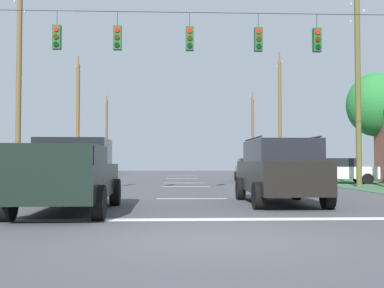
{
  "coord_description": "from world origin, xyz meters",
  "views": [
    {
      "loc": [
        -0.68,
        -8.07,
        1.32
      ],
      "look_at": [
        0.2,
        13.5,
        2.13
      ],
      "focal_mm": 43.78,
      "sensor_mm": 36.0,
      "label": 1
    }
  ],
  "objects_px": {
    "pickup_truck": "(70,175)",
    "tree_roadside_far_right": "(376,105)",
    "distant_car_crossing_white": "(338,170)",
    "utility_pole_mid_right": "(358,84)",
    "utility_pole_near_left": "(253,133)",
    "distant_car_oncoming": "(62,171)",
    "utility_pole_distant_left": "(107,135)",
    "utility_pole_far_left": "(19,79)",
    "utility_pole_far_right": "(280,117)",
    "utility_pole_distant_right": "(78,119)",
    "suv_black": "(279,170)",
    "distant_car_far_parked": "(251,170)",
    "overhead_signal_span": "(196,83)"
  },
  "relations": [
    {
      "from": "utility_pole_near_left",
      "to": "distant_car_oncoming",
      "type": "bearing_deg",
      "value": -117.58
    },
    {
      "from": "distant_car_crossing_white",
      "to": "utility_pole_near_left",
      "type": "height_order",
      "value": "utility_pole_near_left"
    },
    {
      "from": "utility_pole_mid_right",
      "to": "utility_pole_near_left",
      "type": "xyz_separation_m",
      "value": [
        0.37,
        34.1,
        -0.49
      ]
    },
    {
      "from": "distant_car_crossing_white",
      "to": "utility_pole_distant_right",
      "type": "xyz_separation_m",
      "value": [
        -18.21,
        13.6,
        4.28
      ]
    },
    {
      "from": "pickup_truck",
      "to": "utility_pole_distant_right",
      "type": "relative_size",
      "value": 0.51
    },
    {
      "from": "utility_pole_near_left",
      "to": "tree_roadside_far_right",
      "type": "bearing_deg",
      "value": -81.78
    },
    {
      "from": "utility_pole_distant_right",
      "to": "tree_roadside_far_right",
      "type": "distance_m",
      "value": 24.3
    },
    {
      "from": "distant_car_crossing_white",
      "to": "overhead_signal_span",
      "type": "bearing_deg",
      "value": -134.47
    },
    {
      "from": "pickup_truck",
      "to": "utility_pole_far_right",
      "type": "distance_m",
      "value": 31.84
    },
    {
      "from": "pickup_truck",
      "to": "tree_roadside_far_right",
      "type": "relative_size",
      "value": 0.74
    },
    {
      "from": "pickup_truck",
      "to": "utility_pole_far_right",
      "type": "bearing_deg",
      "value": 67.04
    },
    {
      "from": "tree_roadside_far_right",
      "to": "utility_pole_far_left",
      "type": "bearing_deg",
      "value": -163.79
    },
    {
      "from": "distant_car_oncoming",
      "to": "distant_car_far_parked",
      "type": "xyz_separation_m",
      "value": [
        11.43,
        3.81,
        0.0
      ]
    },
    {
      "from": "distant_car_oncoming",
      "to": "distant_car_far_parked",
      "type": "relative_size",
      "value": 0.98
    },
    {
      "from": "utility_pole_distant_left",
      "to": "distant_car_far_parked",
      "type": "bearing_deg",
      "value": -64.21
    },
    {
      "from": "distant_car_far_parked",
      "to": "utility_pole_near_left",
      "type": "xyz_separation_m",
      "value": [
        4.77,
        27.22,
        4.05
      ]
    },
    {
      "from": "utility_pole_mid_right",
      "to": "utility_pole_far_right",
      "type": "height_order",
      "value": "utility_pole_far_right"
    },
    {
      "from": "overhead_signal_span",
      "to": "distant_car_crossing_white",
      "type": "distance_m",
      "value": 13.31
    },
    {
      "from": "suv_black",
      "to": "tree_roadside_far_right",
      "type": "height_order",
      "value": "tree_roadside_far_right"
    },
    {
      "from": "pickup_truck",
      "to": "overhead_signal_span",
      "type": "bearing_deg",
      "value": 58.89
    },
    {
      "from": "pickup_truck",
      "to": "distant_car_crossing_white",
      "type": "bearing_deg",
      "value": 50.25
    },
    {
      "from": "distant_car_oncoming",
      "to": "utility_pole_distant_left",
      "type": "xyz_separation_m",
      "value": [
        -1.95,
        31.51,
        3.85
      ]
    },
    {
      "from": "suv_black",
      "to": "utility_pole_near_left",
      "type": "distance_m",
      "value": 43.98
    },
    {
      "from": "utility_pole_mid_right",
      "to": "utility_pole_near_left",
      "type": "relative_size",
      "value": 1.06
    },
    {
      "from": "distant_car_far_parked",
      "to": "utility_pole_distant_right",
      "type": "distance_m",
      "value": 17.7
    },
    {
      "from": "overhead_signal_span",
      "to": "utility_pole_distant_right",
      "type": "height_order",
      "value": "utility_pole_distant_right"
    },
    {
      "from": "utility_pole_mid_right",
      "to": "utility_pole_far_right",
      "type": "relative_size",
      "value": 0.95
    },
    {
      "from": "utility_pole_far_right",
      "to": "utility_pole_distant_right",
      "type": "height_order",
      "value": "utility_pole_far_right"
    },
    {
      "from": "distant_car_crossing_white",
      "to": "utility_pole_mid_right",
      "type": "distance_m",
      "value": 6.0
    },
    {
      "from": "overhead_signal_span",
      "to": "distant_car_crossing_white",
      "type": "xyz_separation_m",
      "value": [
        8.97,
        9.13,
        -3.65
      ]
    },
    {
      "from": "pickup_truck",
      "to": "suv_black",
      "type": "height_order",
      "value": "suv_black"
    },
    {
      "from": "distant_car_crossing_white",
      "to": "pickup_truck",
      "type": "bearing_deg",
      "value": -129.75
    },
    {
      "from": "utility_pole_distant_left",
      "to": "distant_car_crossing_white",
      "type": "bearing_deg",
      "value": -59.43
    },
    {
      "from": "distant_car_far_parked",
      "to": "utility_pole_distant_left",
      "type": "distance_m",
      "value": 31.0
    },
    {
      "from": "suv_black",
      "to": "utility_pole_distant_left",
      "type": "relative_size",
      "value": 0.5
    },
    {
      "from": "suv_black",
      "to": "distant_car_far_parked",
      "type": "relative_size",
      "value": 1.09
    },
    {
      "from": "distant_car_oncoming",
      "to": "utility_pole_far_left",
      "type": "relative_size",
      "value": 0.38
    },
    {
      "from": "utility_pole_near_left",
      "to": "utility_pole_distant_left",
      "type": "height_order",
      "value": "utility_pole_near_left"
    },
    {
      "from": "utility_pole_mid_right",
      "to": "tree_roadside_far_right",
      "type": "bearing_deg",
      "value": 60.43
    },
    {
      "from": "pickup_truck",
      "to": "suv_black",
      "type": "bearing_deg",
      "value": 18.4
    },
    {
      "from": "utility_pole_far_left",
      "to": "utility_pole_distant_left",
      "type": "bearing_deg",
      "value": 90.22
    },
    {
      "from": "utility_pole_far_left",
      "to": "pickup_truck",
      "type": "bearing_deg",
      "value": -66.3
    },
    {
      "from": "utility_pole_far_right",
      "to": "utility_pole_mid_right",
      "type": "bearing_deg",
      "value": -90.13
    },
    {
      "from": "distant_car_crossing_white",
      "to": "utility_pole_distant_left",
      "type": "xyz_separation_m",
      "value": [
        -18.11,
        30.66,
        3.85
      ]
    },
    {
      "from": "utility_pole_far_right",
      "to": "utility_pole_near_left",
      "type": "distance_m",
      "value": 16.29
    },
    {
      "from": "suv_black",
      "to": "utility_pole_mid_right",
      "type": "height_order",
      "value": "utility_pole_mid_right"
    },
    {
      "from": "utility_pole_distant_right",
      "to": "distant_car_oncoming",
      "type": "bearing_deg",
      "value": -81.91
    },
    {
      "from": "pickup_truck",
      "to": "utility_pole_distant_left",
      "type": "height_order",
      "value": "utility_pole_distant_left"
    },
    {
      "from": "pickup_truck",
      "to": "distant_car_oncoming",
      "type": "relative_size",
      "value": 1.27
    },
    {
      "from": "pickup_truck",
      "to": "distant_car_far_parked",
      "type": "distance_m",
      "value": 19.73
    }
  ]
}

